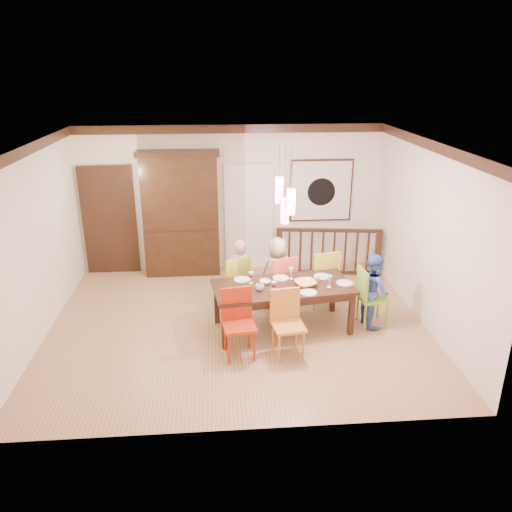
{
  "coord_description": "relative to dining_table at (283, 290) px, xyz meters",
  "views": [
    {
      "loc": [
        -0.28,
        -7.17,
        3.95
      ],
      "look_at": [
        0.31,
        0.15,
        1.13
      ],
      "focal_mm": 35.0,
      "sensor_mm": 36.0,
      "label": 1
    }
  ],
  "objects": [
    {
      "name": "wall_right",
      "position": [
        2.3,
        0.17,
        0.78
      ],
      "size": [
        0.0,
        5.0,
        5.0
      ],
      "primitive_type": "plane",
      "rotation": [
        1.57,
        0.0,
        -1.57
      ],
      "color": "silver",
      "rests_on": "floor"
    },
    {
      "name": "person_far_left",
      "position": [
        -0.64,
        0.82,
        -0.05
      ],
      "size": [
        0.51,
        0.39,
        1.23
      ],
      "primitive_type": "imported",
      "rotation": [
        0.0,
        0.0,
        3.38
      ],
      "color": "#D8A5B0",
      "rests_on": "floor"
    },
    {
      "name": "wine_glass_a",
      "position": [
        -0.49,
        0.12,
        0.18
      ],
      "size": [
        0.08,
        0.08,
        0.19
      ],
      "primitive_type": null,
      "color": "#590C19",
      "rests_on": "dining_table"
    },
    {
      "name": "chair_end_right",
      "position": [
        1.46,
        0.02,
        -0.11
      ],
      "size": [
        0.46,
        0.46,
        0.97
      ],
      "rotation": [
        0.0,
        0.0,
        1.63
      ],
      "color": "#72A432",
      "rests_on": "floor"
    },
    {
      "name": "chair_far_left",
      "position": [
        -0.74,
        0.76,
        -0.1
      ],
      "size": [
        0.58,
        0.58,
        0.99
      ],
      "rotation": [
        0.0,
        0.0,
        3.52
      ],
      "color": "#ADBA2E",
      "rests_on": "floor"
    },
    {
      "name": "ceiling",
      "position": [
        -0.7,
        0.17,
        2.23
      ],
      "size": [
        6.0,
        6.0,
        0.0
      ],
      "primitive_type": "plane",
      "rotation": [
        3.14,
        0.0,
        0.0
      ],
      "color": "white",
      "rests_on": "wall_back"
    },
    {
      "name": "crown_molding",
      "position": [
        -0.7,
        0.17,
        2.15
      ],
      "size": [
        6.0,
        5.0,
        0.16
      ],
      "primitive_type": null,
      "color": "black",
      "rests_on": "wall_back"
    },
    {
      "name": "napkin",
      "position": [
        0.0,
        -0.31,
        0.09
      ],
      "size": [
        0.18,
        0.14,
        0.01
      ],
      "primitive_type": "cube",
      "color": "#D83359",
      "rests_on": "dining_table"
    },
    {
      "name": "pendant_cluster",
      "position": [
        0.0,
        -0.0,
        1.44
      ],
      "size": [
        0.27,
        0.21,
        1.14
      ],
      "color": "#FF4C83",
      "rests_on": "ceiling"
    },
    {
      "name": "chair_far_mid",
      "position": [
        0.04,
        0.71,
        -0.1
      ],
      "size": [
        0.55,
        0.55,
        0.99
      ],
      "rotation": [
        0.0,
        0.0,
        3.4
      ],
      "color": "#CB542A",
      "rests_on": "floor"
    },
    {
      "name": "person_end_right",
      "position": [
        1.45,
        0.05,
        -0.07
      ],
      "size": [
        0.54,
        0.65,
        1.2
      ],
      "primitive_type": "imported",
      "rotation": [
        0.0,
        0.0,
        1.73
      ],
      "color": "#4163B6",
      "rests_on": "floor"
    },
    {
      "name": "panel_door",
      "position": [
        -3.1,
        2.62,
        0.38
      ],
      "size": [
        1.04,
        0.07,
        2.24
      ],
      "primitive_type": "cube",
      "color": "black",
      "rests_on": "wall_back"
    },
    {
      "name": "painting",
      "position": [
        1.1,
        2.63,
        0.93
      ],
      "size": [
        1.25,
        0.06,
        1.25
      ],
      "color": "black",
      "rests_on": "wall_back"
    },
    {
      "name": "plate_end_right",
      "position": [
        0.97,
        -0.0,
        0.09
      ],
      "size": [
        0.26,
        0.26,
        0.01
      ],
      "primitive_type": "cylinder",
      "color": "white",
      "rests_on": "dining_table"
    },
    {
      "name": "wine_glass_c",
      "position": [
        -0.17,
        -0.28,
        0.18
      ],
      "size": [
        0.08,
        0.08,
        0.19
      ],
      "primitive_type": null,
      "color": "#590C19",
      "rests_on": "dining_table"
    },
    {
      "name": "chair_near_mid",
      "position": [
        -0.02,
        -0.79,
        -0.11
      ],
      "size": [
        0.5,
        0.5,
        0.97
      ],
      "rotation": [
        0.0,
        0.0,
        0.13
      ],
      "color": "#C17B29",
      "rests_on": "floor"
    },
    {
      "name": "plate_far_left",
      "position": [
        -0.62,
        0.26,
        0.09
      ],
      "size": [
        0.26,
        0.26,
        0.01
      ],
      "primitive_type": "cylinder",
      "color": "white",
      "rests_on": "dining_table"
    },
    {
      "name": "plate_far_right",
      "position": [
        0.67,
        0.29,
        0.09
      ],
      "size": [
        0.26,
        0.26,
        0.01
      ],
      "primitive_type": "cylinder",
      "color": "white",
      "rests_on": "dining_table"
    },
    {
      "name": "plate_far_mid",
      "position": [
        -0.0,
        0.28,
        0.09
      ],
      "size": [
        0.26,
        0.26,
        0.01
      ],
      "primitive_type": "cylinder",
      "color": "white",
      "rests_on": "dining_table"
    },
    {
      "name": "cup_right",
      "position": [
        0.55,
        0.08,
        0.13
      ],
      "size": [
        0.1,
        0.1,
        0.1
      ],
      "primitive_type": "imported",
      "rotation": [
        0.0,
        0.0,
        0.0
      ],
      "color": "silver",
      "rests_on": "dining_table"
    },
    {
      "name": "plate_near_left",
      "position": [
        -0.74,
        -0.36,
        0.09
      ],
      "size": [
        0.26,
        0.26,
        0.01
      ],
      "primitive_type": "cylinder",
      "color": "white",
      "rests_on": "dining_table"
    },
    {
      "name": "person_far_mid",
      "position": [
        0.01,
        0.85,
        -0.05
      ],
      "size": [
        0.63,
        0.43,
        1.24
      ],
      "primitive_type": "imported",
      "rotation": [
        0.0,
        0.0,
        3.2
      ],
      "color": "beige",
      "rests_on": "floor"
    },
    {
      "name": "serving_bowl",
      "position": [
        0.34,
        -0.04,
        0.12
      ],
      "size": [
        0.38,
        0.38,
        0.08
      ],
      "primitive_type": "imported",
      "rotation": [
        0.0,
        0.0,
        0.21
      ],
      "color": "yellow",
      "rests_on": "dining_table"
    },
    {
      "name": "floor",
      "position": [
        -0.7,
        0.17,
        -0.67
      ],
      "size": [
        6.0,
        6.0,
        0.0
      ],
      "primitive_type": "plane",
      "color": "#9A6E4A",
      "rests_on": "ground"
    },
    {
      "name": "dining_table",
      "position": [
        0.0,
        0.0,
        0.0
      ],
      "size": [
        2.25,
        1.25,
        0.75
      ],
      "rotation": [
        0.0,
        0.0,
        0.13
      ],
      "color": "black",
      "rests_on": "floor"
    },
    {
      "name": "wall_left",
      "position": [
        -3.7,
        0.17,
        0.78
      ],
      "size": [
        0.0,
        5.0,
        5.0
      ],
      "primitive_type": "plane",
      "rotation": [
        1.57,
        0.0,
        1.57
      ],
      "color": "silver",
      "rests_on": "floor"
    },
    {
      "name": "chair_far_right",
      "position": [
        0.78,
        0.82,
        -0.08
      ],
      "size": [
        0.56,
        0.56,
        1.03
      ],
      "rotation": [
        0.0,
        0.0,
        3.36
      ],
      "color": "#ADC02C",
      "rests_on": "floor"
    },
    {
      "name": "wine_glass_d",
      "position": [
        0.7,
        -0.11,
        0.18
      ],
      "size": [
        0.08,
        0.08,
        0.19
      ],
      "primitive_type": null,
      "color": "silver",
      "rests_on": "dining_table"
    },
    {
      "name": "cup_left",
      "position": [
        -0.37,
        -0.15,
        0.13
      ],
      "size": [
        0.17,
        0.17,
        0.1
      ],
      "primitive_type": "imported",
      "rotation": [
        0.0,
        0.0,
        0.41
      ],
      "color": "silver",
      "rests_on": "dining_table"
    },
    {
      "name": "plate_near_mid",
      "position": [
        0.34,
        -0.3,
        0.09
      ],
      "size": [
        0.26,
        0.26,
        0.01
      ],
      "primitive_type": "cylinder",
      "color": "white",
      "rests_on": "dining_table"
    },
    {
      "name": "wall_back",
      "position": [
        -0.7,
        2.67,
        0.78
      ],
      "size": [
        6.0,
        0.0,
        6.0
      ],
      "primitive_type": "plane",
      "rotation": [
        1.57,
        0.0,
        0.0
      ],
      "color": "silver",
      "rests_on": "floor"
    },
    {
      "name": "wine_glass_b",
      "position": [
        0.16,
        0.24,
        0.18
      ],
      "size": [
        0.08,
        0.08,
        0.19
      ],
      "primitive_type": null,
      "color": "silver",
      "rests_on": "dining_table"
    },
    {
      "name": "small_bowl",
      "position": [
        -0.27,
        0.09,
        0.11
      ],
      "size": [
        0.2,
        0.2,
        0.06
      ],
      "primitive_type": "imported",
      "rotation": [
        0.0,
        0.0,
        0.08
      ],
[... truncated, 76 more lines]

